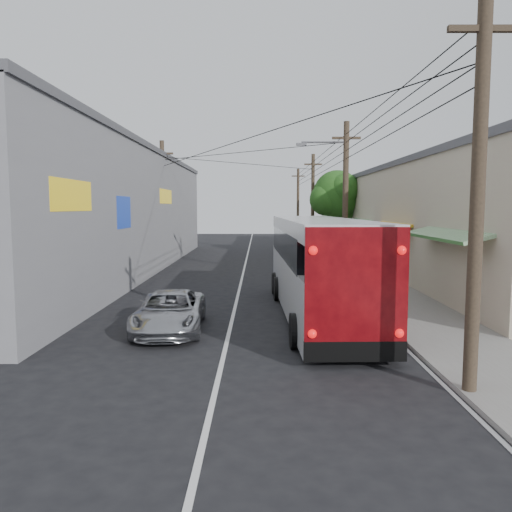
{
  "coord_description": "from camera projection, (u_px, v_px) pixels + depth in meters",
  "views": [
    {
      "loc": [
        0.91,
        -11.86,
        3.83
      ],
      "look_at": [
        0.8,
        7.32,
        1.95
      ],
      "focal_mm": 35.0,
      "sensor_mm": 36.0,
      "label": 1
    }
  ],
  "objects": [
    {
      "name": "building_right",
      "position": [
        408.0,
        217.0,
        33.71
      ],
      "size": [
        7.09,
        40.0,
        6.25
      ],
      "color": "#B7AF92",
      "rests_on": "ground"
    },
    {
      "name": "parked_car_mid",
      "position": [
        315.0,
        255.0,
        32.56
      ],
      "size": [
        1.76,
        4.09,
        1.37
      ],
      "primitive_type": "imported",
      "rotation": [
        0.0,
        0.0,
        0.03
      ],
      "color": "#26262B",
      "rests_on": "ground"
    },
    {
      "name": "utility_poles",
      "position": [
        293.0,
        202.0,
        31.99
      ],
      "size": [
        11.8,
        45.28,
        8.0
      ],
      "color": "#473828",
      "rests_on": "ground"
    },
    {
      "name": "jeepney",
      "position": [
        170.0,
        312.0,
        15.42
      ],
      "size": [
        2.26,
        4.49,
        1.22
      ],
      "primitive_type": "imported",
      "rotation": [
        0.0,
        0.0,
        0.05
      ],
      "color": "#B2B4BA",
      "rests_on": "ground"
    },
    {
      "name": "parked_car_far",
      "position": [
        302.0,
        242.0,
        42.8
      ],
      "size": [
        1.73,
        4.95,
        1.63
      ],
      "primitive_type": "imported",
      "rotation": [
        0.0,
        0.0,
        0.0
      ],
      "color": "black",
      "rests_on": "ground"
    },
    {
      "name": "coach_bus",
      "position": [
        318.0,
        266.0,
        17.57
      ],
      "size": [
        3.03,
        11.95,
        3.42
      ],
      "rotation": [
        0.0,
        0.0,
        0.03
      ],
      "color": "silver",
      "rests_on": "ground"
    },
    {
      "name": "ground",
      "position": [
        222.0,
        364.0,
        12.18
      ],
      "size": [
        120.0,
        120.0,
        0.0
      ],
      "primitive_type": "plane",
      "color": "black",
      "rests_on": "ground"
    },
    {
      "name": "pedestrian_far",
      "position": [
        372.0,
        258.0,
        29.3
      ],
      "size": [
        0.78,
        0.63,
        1.52
      ],
      "primitive_type": "imported",
      "rotation": [
        0.0,
        0.0,
        3.21
      ],
      "color": "#97AEDC",
      "rests_on": "sidewalk"
    },
    {
      "name": "building_left",
      "position": [
        102.0,
        210.0,
        29.78
      ],
      "size": [
        7.2,
        36.0,
        7.25
      ],
      "color": "gray",
      "rests_on": "ground"
    },
    {
      "name": "street_tree",
      "position": [
        338.0,
        196.0,
        37.58
      ],
      "size": [
        4.4,
        4.0,
        6.6
      ],
      "color": "#3F2B19",
      "rests_on": "ground"
    },
    {
      "name": "sidewalk",
      "position": [
        346.0,
        266.0,
        32.04
      ],
      "size": [
        3.0,
        80.0,
        0.12
      ],
      "primitive_type": "cube",
      "color": "slate",
      "rests_on": "ground"
    },
    {
      "name": "parked_suv",
      "position": [
        325.0,
        262.0,
        27.76
      ],
      "size": [
        2.35,
        5.54,
        1.59
      ],
      "primitive_type": "imported",
      "rotation": [
        0.0,
        0.0,
        0.02
      ],
      "color": "#97969E",
      "rests_on": "ground"
    },
    {
      "name": "pedestrian_near",
      "position": [
        365.0,
        269.0,
        23.3
      ],
      "size": [
        0.66,
        0.49,
        1.65
      ],
      "primitive_type": "imported",
      "rotation": [
        0.0,
        0.0,
        3.32
      ],
      "color": "#CA6B8B",
      "rests_on": "sidewalk"
    }
  ]
}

